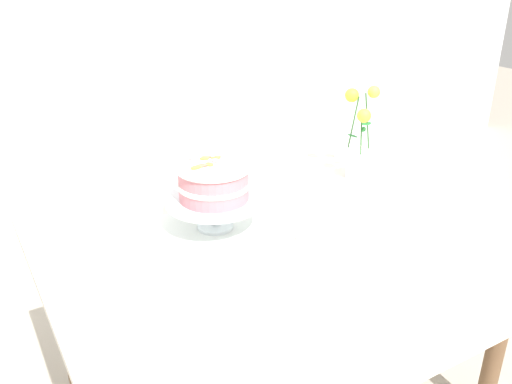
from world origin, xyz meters
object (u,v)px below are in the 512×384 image
Objects in this scene: layer_cake at (214,180)px; flower_vase at (358,146)px; teacup at (308,235)px; cake_stand at (214,203)px; dining_table at (284,255)px.

flower_vase reaches higher than layer_cake.
cake_stand is at bearing 133.01° from teacup.
dining_table is at bearing -32.52° from layer_cake.
cake_stand is 1.35× the size of layer_cake.
flower_vase is 2.54× the size of teacup.
cake_stand is (-0.18, 0.11, 0.17)m from dining_table.
flower_vase is (0.62, 0.09, -0.03)m from layer_cake.
teacup is at bearing -144.74° from flower_vase.
flower_vase reaches higher than dining_table.
layer_cake is 1.62× the size of teacup.
dining_table is at bearing -32.52° from cake_stand.
flower_vase is at bearing 8.61° from cake_stand.
dining_table is 10.56× the size of teacup.
teacup is (0.20, -0.21, -0.14)m from layer_cake.
layer_cake is 0.64× the size of flower_vase.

